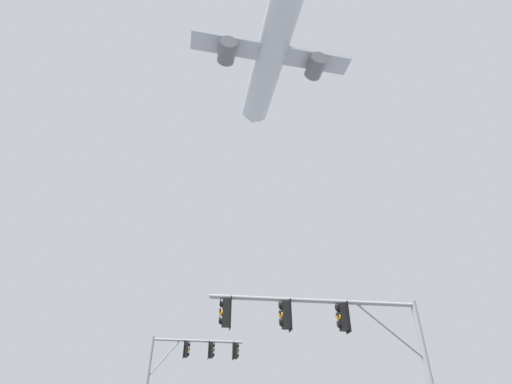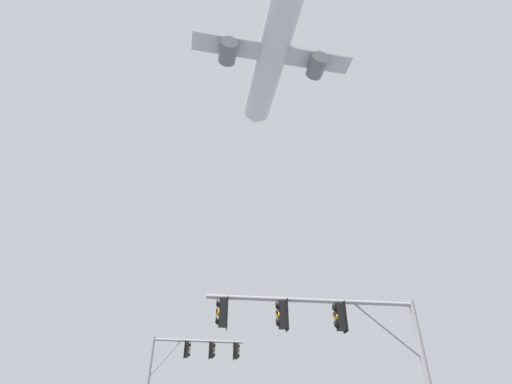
# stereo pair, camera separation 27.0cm
# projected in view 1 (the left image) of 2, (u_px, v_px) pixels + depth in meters

# --- Properties ---
(signal_pole_near) EXTENTS (7.50, 0.90, 5.64)m
(signal_pole_near) POSITION_uv_depth(u_px,v_px,m) (337.00, 333.00, 12.75)
(signal_pole_near) COLOR gray
(signal_pole_near) RESTS_ON ground
(signal_pole_far) EXTENTS (5.61, 0.94, 6.39)m
(signal_pole_far) POSITION_uv_depth(u_px,v_px,m) (186.00, 364.00, 22.62)
(signal_pole_far) COLOR gray
(signal_pole_far) RESTS_ON ground
(airplane) EXTENTS (22.64, 29.31, 7.98)m
(airplane) POSITION_uv_depth(u_px,v_px,m) (271.00, 55.00, 53.22)
(airplane) COLOR #B7BCC6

